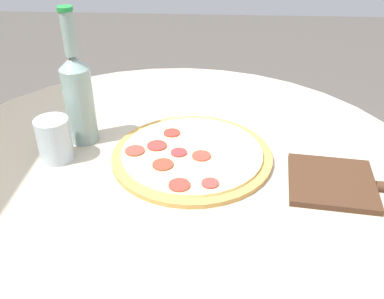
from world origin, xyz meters
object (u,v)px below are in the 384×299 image
(pizza, at_px, (192,155))
(pizza_paddle, at_px, (347,184))
(beer_bottle, at_px, (78,95))
(drinking_glass, at_px, (54,140))

(pizza, distance_m, pizza_paddle, 0.31)
(beer_bottle, height_order, pizza_paddle, beer_bottle)
(pizza, bearing_deg, pizza_paddle, -105.09)
(beer_bottle, distance_m, drinking_glass, 0.11)
(beer_bottle, distance_m, pizza_paddle, 0.57)
(pizza, relative_size, pizza_paddle, 1.08)
(pizza, relative_size, drinking_glass, 3.65)
(drinking_glass, bearing_deg, pizza_paddle, -96.19)
(beer_bottle, bearing_deg, drinking_glass, 155.39)
(pizza, relative_size, beer_bottle, 1.14)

